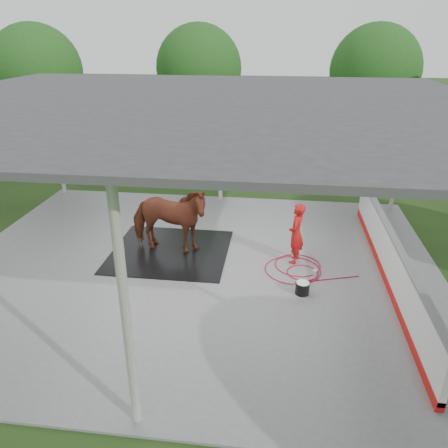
# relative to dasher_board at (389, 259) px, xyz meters

# --- Properties ---
(ground) EXTENTS (100.00, 100.00, 0.00)m
(ground) POSITION_rel_dasher_board_xyz_m (-4.60, 0.00, -0.59)
(ground) COLOR #1E3814
(concrete_slab) EXTENTS (12.00, 10.00, 0.05)m
(concrete_slab) POSITION_rel_dasher_board_xyz_m (-4.60, 0.00, -0.57)
(concrete_slab) COLOR slate
(concrete_slab) RESTS_ON ground
(pavilion_structure) EXTENTS (12.60, 10.60, 4.05)m
(pavilion_structure) POSITION_rel_dasher_board_xyz_m (-4.60, -0.00, 3.37)
(pavilion_structure) COLOR beige
(pavilion_structure) RESTS_ON ground
(dasher_board) EXTENTS (0.16, 8.00, 1.15)m
(dasher_board) POSITION_rel_dasher_board_xyz_m (0.00, 0.00, 0.00)
(dasher_board) COLOR #B5140F
(dasher_board) RESTS_ON concrete_slab
(tree_belt) EXTENTS (28.00, 28.00, 5.80)m
(tree_belt) POSITION_rel_dasher_board_xyz_m (-4.30, 0.90, 3.20)
(tree_belt) COLOR #382314
(tree_belt) RESTS_ON ground
(rubber_mat) EXTENTS (3.05, 2.86, 0.02)m
(rubber_mat) POSITION_rel_dasher_board_xyz_m (-5.41, 0.70, -0.53)
(rubber_mat) COLOR black
(rubber_mat) RESTS_ON concrete_slab
(horse) EXTENTS (2.24, 1.17, 1.82)m
(horse) POSITION_rel_dasher_board_xyz_m (-5.41, 0.70, 0.39)
(horse) COLOR brown
(horse) RESTS_ON rubber_mat
(handler) EXTENTS (0.48, 0.63, 1.56)m
(handler) POSITION_rel_dasher_board_xyz_m (-2.14, 0.60, 0.24)
(handler) COLOR #B21313
(handler) RESTS_ON concrete_slab
(wash_bucket) EXTENTS (0.31, 0.31, 0.29)m
(wash_bucket) POSITION_rel_dasher_board_xyz_m (-1.99, -0.90, -0.39)
(wash_bucket) COLOR black
(wash_bucket) RESTS_ON concrete_slab
(soap_bottle_a) EXTENTS (0.13, 0.13, 0.32)m
(soap_bottle_a) POSITION_rel_dasher_board_xyz_m (-1.90, -0.91, -0.38)
(soap_bottle_a) COLOR silver
(soap_bottle_a) RESTS_ON concrete_slab
(soap_bottle_b) EXTENTS (0.10, 0.10, 0.19)m
(soap_bottle_b) POSITION_rel_dasher_board_xyz_m (-1.66, -0.03, -0.45)
(soap_bottle_b) COLOR #338CD8
(soap_bottle_b) RESTS_ON concrete_slab
(hose_coil) EXTENTS (2.26, 1.51, 0.02)m
(hose_coil) POSITION_rel_dasher_board_xyz_m (-2.10, 0.19, -0.53)
(hose_coil) COLOR #B30C2C
(hose_coil) RESTS_ON concrete_slab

